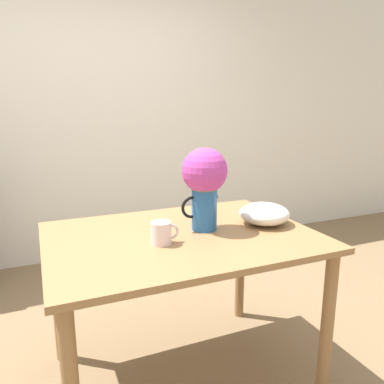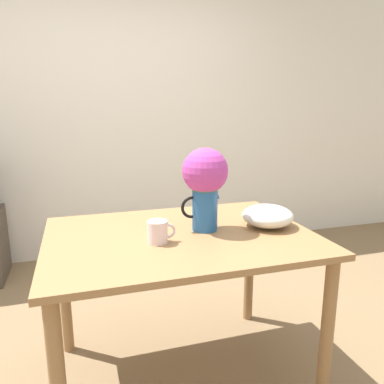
# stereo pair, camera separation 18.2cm
# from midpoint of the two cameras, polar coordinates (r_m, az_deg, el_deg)

# --- Properties ---
(ground_plane) EXTENTS (12.00, 12.00, 0.00)m
(ground_plane) POSITION_cam_midpoint_polar(r_m,az_deg,el_deg) (2.23, -9.29, -26.32)
(ground_plane) COLOR #7F6647
(wall_back) EXTENTS (8.00, 0.05, 2.60)m
(wall_back) POSITION_cam_midpoint_polar(r_m,az_deg,el_deg) (3.54, -17.31, 10.76)
(wall_back) COLOR silver
(wall_back) RESTS_ON ground_plane
(table) EXTENTS (1.27, 0.93, 0.80)m
(table) POSITION_cam_midpoint_polar(r_m,az_deg,el_deg) (1.87, -4.44, -9.64)
(table) COLOR olive
(table) RESTS_ON ground_plane
(flower_vase) EXTENTS (0.24, 0.23, 0.41)m
(flower_vase) POSITION_cam_midpoint_polar(r_m,az_deg,el_deg) (1.83, -0.93, 1.85)
(flower_vase) COLOR #235B9E
(flower_vase) RESTS_ON table
(coffee_mug) EXTENTS (0.13, 0.09, 0.10)m
(coffee_mug) POSITION_cam_midpoint_polar(r_m,az_deg,el_deg) (1.70, -7.69, -6.25)
(coffee_mug) COLOR silver
(coffee_mug) RESTS_ON table
(white_bowl) EXTENTS (0.26, 0.26, 0.11)m
(white_bowl) POSITION_cam_midpoint_polar(r_m,az_deg,el_deg) (1.98, 8.41, -3.33)
(white_bowl) COLOR silver
(white_bowl) RESTS_ON table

